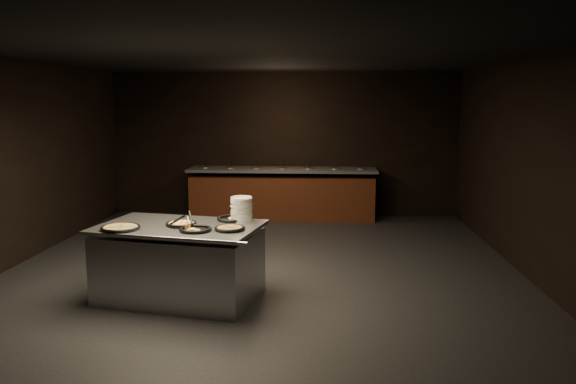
% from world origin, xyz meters
% --- Properties ---
extents(room, '(7.02, 8.02, 2.92)m').
position_xyz_m(room, '(0.00, 0.00, 1.45)').
color(room, black).
rests_on(room, ground).
extents(salad_bar, '(3.70, 0.83, 1.18)m').
position_xyz_m(salad_bar, '(0.00, 3.56, 0.44)').
color(salad_bar, '#502A12').
rests_on(salad_bar, ground).
extents(serving_counter, '(2.01, 1.50, 0.88)m').
position_xyz_m(serving_counter, '(-0.83, -1.17, 0.42)').
color(serving_counter, silver).
rests_on(serving_counter, ground).
extents(plate_stack, '(0.26, 0.26, 0.29)m').
position_xyz_m(plate_stack, '(-0.14, -0.89, 1.02)').
color(plate_stack, silver).
rests_on(plate_stack, serving_counter).
extents(pan_veggie_whole, '(0.44, 0.44, 0.04)m').
position_xyz_m(pan_veggie_whole, '(-1.42, -1.43, 0.90)').
color(pan_veggie_whole, black).
rests_on(pan_veggie_whole, serving_counter).
extents(pan_cheese_whole, '(0.36, 0.36, 0.04)m').
position_xyz_m(pan_cheese_whole, '(-0.80, -1.17, 0.90)').
color(pan_cheese_whole, black).
rests_on(pan_cheese_whole, serving_counter).
extents(pan_cheese_slices_a, '(0.39, 0.39, 0.04)m').
position_xyz_m(pan_cheese_slices_a, '(-0.26, -0.84, 0.89)').
color(pan_cheese_slices_a, black).
rests_on(pan_cheese_slices_a, serving_counter).
extents(pan_cheese_slices_b, '(0.36, 0.36, 0.04)m').
position_xyz_m(pan_cheese_slices_b, '(-0.57, -1.45, 0.89)').
color(pan_cheese_slices_b, black).
rests_on(pan_cheese_slices_b, serving_counter).
extents(pan_veggie_slices, '(0.34, 0.34, 0.04)m').
position_xyz_m(pan_veggie_slices, '(-0.21, -1.38, 0.90)').
color(pan_veggie_slices, black).
rests_on(pan_veggie_slices, serving_counter).
extents(server_left, '(0.21, 0.30, 0.16)m').
position_xyz_m(server_left, '(-0.70, -1.19, 0.95)').
color(server_left, silver).
rests_on(server_left, serving_counter).
extents(server_right, '(0.34, 0.18, 0.17)m').
position_xyz_m(server_right, '(-0.74, -1.41, 0.96)').
color(server_right, silver).
rests_on(server_right, serving_counter).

